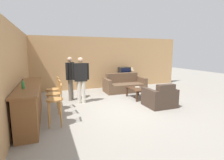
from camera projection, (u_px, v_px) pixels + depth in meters
The scene contains 17 objects.
ground_plane at pixel (125, 109), 5.81m from camera, with size 24.00×24.00×0.00m, color gray.
wall_back at pixel (96, 63), 8.91m from camera, with size 9.40×0.08×2.60m.
wall_left at pixel (21, 70), 5.70m from camera, with size 0.08×8.57×2.60m.
bar_counter at pixel (30, 103), 4.74m from camera, with size 0.55×2.81×1.00m.
bar_chair_near at pixel (55, 103), 4.39m from camera, with size 0.45×0.45×1.08m.
bar_chair_mid at pixel (54, 97), 4.97m from camera, with size 0.45×0.45×1.08m.
bar_chair_far at pixel (53, 92), 5.56m from camera, with size 0.46×0.46×1.08m.
couch_far at pixel (124, 85), 8.32m from camera, with size 1.93×0.93×0.85m.
armchair_near at pixel (160, 98), 6.01m from camera, with size 0.94×0.89×0.83m.
coffee_table at pixel (138, 90), 7.06m from camera, with size 0.61×0.95×0.42m.
tv_unit at pixel (124, 82), 9.21m from camera, with size 1.20×0.51×0.59m.
tv at pixel (124, 72), 9.12m from camera, with size 0.58×0.41×0.49m.
bottle at pixel (23, 84), 4.21m from camera, with size 0.07×0.07×0.23m.
book_on_table at pixel (137, 87), 7.18m from camera, with size 0.22×0.21×0.03m.
table_lamp at pixel (132, 69), 9.26m from camera, with size 0.27×0.27×0.51m.
person_by_window at pixel (70, 76), 6.70m from camera, with size 0.37×0.46×1.68m.
person_by_counter at pixel (81, 78), 6.31m from camera, with size 0.59×0.26×1.68m.
Camera 1 is at (-2.36, -5.08, 1.87)m, focal length 28.00 mm.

